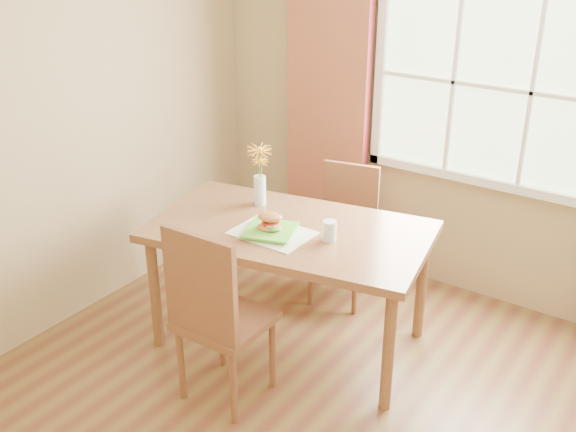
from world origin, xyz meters
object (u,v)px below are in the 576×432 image
(dining_table, at_px, (290,240))
(chair_far, at_px, (345,227))
(chair_near, at_px, (214,311))
(flower_vase, at_px, (260,170))
(water_glass, at_px, (330,231))
(croissant_sandwich, at_px, (270,222))

(dining_table, height_order, chair_far, chair_far)
(chair_near, bearing_deg, flower_vase, 110.18)
(chair_near, height_order, flower_vase, flower_vase)
(chair_far, bearing_deg, chair_near, -101.54)
(chair_far, xyz_separation_m, water_glass, (0.30, -0.71, 0.34))
(dining_table, height_order, flower_vase, flower_vase)
(chair_near, relative_size, chair_far, 1.14)
(dining_table, bearing_deg, chair_near, -100.81)
(chair_near, relative_size, croissant_sandwich, 6.10)
(chair_near, xyz_separation_m, water_glass, (0.28, 0.70, 0.26))
(water_glass, xyz_separation_m, flower_vase, (-0.63, 0.18, 0.18))
(chair_near, bearing_deg, dining_table, 88.83)
(dining_table, bearing_deg, croissant_sandwich, -121.12)
(chair_far, height_order, flower_vase, flower_vase)
(chair_near, bearing_deg, chair_far, 89.45)
(chair_far, relative_size, water_glass, 7.98)
(dining_table, distance_m, croissant_sandwich, 0.21)
(dining_table, xyz_separation_m, croissant_sandwich, (-0.05, -0.13, 0.16))
(dining_table, height_order, croissant_sandwich, croissant_sandwich)
(chair_far, distance_m, croissant_sandwich, 0.91)
(chair_near, height_order, water_glass, chair_near)
(water_glass, bearing_deg, chair_near, -111.50)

